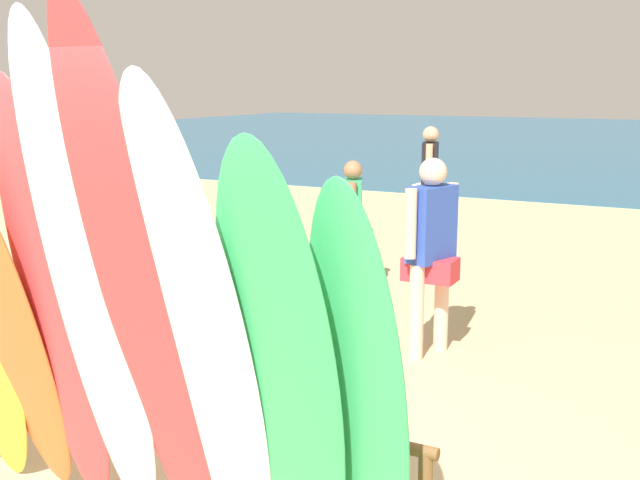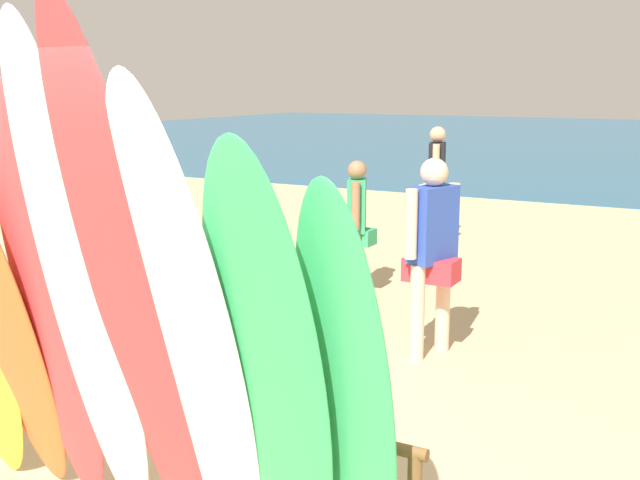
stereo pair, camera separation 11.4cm
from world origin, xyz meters
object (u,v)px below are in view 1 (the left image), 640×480
surfboard_rack (144,404)px  surfboard_red_4 (54,307)px  surfboard_white_7 (202,342)px  beachgoer_midbeach (353,219)px  surfboard_green_9 (359,399)px  surfboard_orange_3 (11,331)px  surfboard_white_5 (90,293)px  surfboard_green_8 (283,379)px  surfboard_red_6 (142,299)px  beachgoer_strolling (430,176)px  beachgoer_near_rack (431,243)px  beach_umbrella (31,124)px

surfboard_rack → surfboard_red_4: 0.81m
surfboard_white_7 → beachgoer_midbeach: size_ratio=1.64×
surfboard_rack → surfboard_green_9: surfboard_green_9 is taller
surfboard_orange_3 → surfboard_red_4: surfboard_red_4 is taller
surfboard_white_5 → surfboard_green_8: size_ratio=1.23×
surfboard_red_6 → surfboard_green_9: 1.10m
surfboard_red_6 → surfboard_white_7: size_ratio=1.14×
surfboard_orange_3 → surfboard_red_6: 1.11m
surfboard_green_9 → surfboard_green_8: bearing=-150.0°
surfboard_rack → beachgoer_strolling: size_ratio=2.03×
beachgoer_midbeach → surfboard_green_8: bearing=-1.5°
surfboard_red_4 → surfboard_red_6: size_ratio=0.86×
surfboard_red_4 → beachgoer_midbeach: surfboard_red_4 is taller
surfboard_white_7 → beachgoer_near_rack: (-0.16, 3.52, -0.21)m
surfboard_green_8 → surfboard_green_9: size_ratio=1.10×
surfboard_green_9 → beachgoer_midbeach: surfboard_green_9 is taller
beachgoer_strolling → beachgoer_midbeach: size_ratio=1.14×
surfboard_green_8 → surfboard_rack: bearing=158.9°
surfboard_orange_3 → beachgoer_near_rack: bearing=74.2°
surfboard_red_6 → beachgoer_near_rack: bearing=89.8°
surfboard_white_7 → beachgoer_strolling: 8.41m
surfboard_white_7 → beach_umbrella: bearing=151.1°
surfboard_white_7 → surfboard_green_9: surfboard_white_7 is taller
surfboard_white_5 → surfboard_white_7: surfboard_white_5 is taller
surfboard_green_9 → beachgoer_strolling: (-2.52, 8.02, -0.00)m
surfboard_green_8 → beach_umbrella: 5.66m
surfboard_red_6 → beachgoer_near_rack: 3.57m
surfboard_rack → surfboard_white_5: (0.13, -0.51, 0.80)m
surfboard_green_9 → beachgoer_midbeach: bearing=121.0°
surfboard_red_4 → beach_umbrella: bearing=139.9°
surfboard_red_6 → beach_umbrella: bearing=145.2°
surfboard_red_4 → surfboard_white_7: (1.03, -0.12, 0.01)m
surfboard_red_6 → surfboard_white_7: surfboard_red_6 is taller
surfboard_rack → surfboard_white_7: bearing=-33.1°
surfboard_red_4 → beachgoer_near_rack: size_ratio=1.41×
beachgoer_strolling → beachgoer_midbeach: bearing=-12.1°
surfboard_rack → surfboard_green_8: 1.41m
surfboard_red_4 → beachgoer_strolling: bearing=96.9°
beach_umbrella → surfboard_green_8: bearing=-32.2°
surfboard_white_5 → surfboard_red_6: 0.38m
surfboard_red_6 → beachgoer_near_rack: surfboard_red_6 is taller
surfboard_rack → beachgoer_midbeach: 4.51m
beachgoer_near_rack → beach_umbrella: size_ratio=0.82×
beach_umbrella → surfboard_red_6: bearing=-37.2°
beachgoer_near_rack → surfboard_white_5: bearing=10.6°
surfboard_rack → surfboard_white_7: size_ratio=1.41×
beachgoer_strolling → surfboard_green_8: bearing=-1.3°
surfboard_red_4 → beach_umbrella: surfboard_red_4 is taller
beachgoer_strolling → beachgoer_midbeach: (0.25, -3.24, -0.12)m
surfboard_white_7 → beachgoer_near_rack: size_ratio=1.44×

